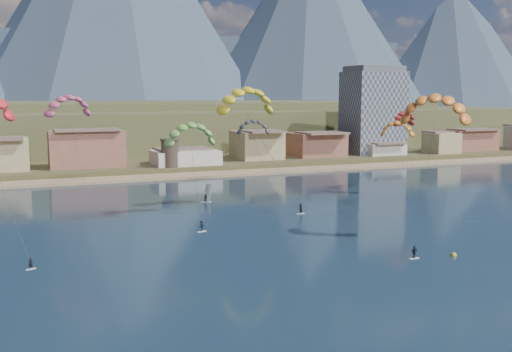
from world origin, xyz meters
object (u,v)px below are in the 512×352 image
Objects in this scene: kitesurfer_yellow at (247,97)px; watchtower at (170,153)px; windsurfer at (206,196)px; buoy at (454,255)px; kitesurfer_green at (191,131)px; kitesurfer_orange at (435,105)px; apartment_tower at (373,111)px.

watchtower is at bearing 92.17° from kitesurfer_yellow.
windsurfer is (-3.86, -49.70, -5.10)m from watchtower.
windsurfer reaches higher than buoy.
kitesurfer_yellow is 54.08m from buoy.
windsurfer is at bearing 61.42° from kitesurfer_green.
kitesurfer_orange reaches higher than kitesurfer_green.
kitesurfer_orange is at bearing -61.52° from windsurfer.
apartment_tower is at bearing 62.15° from buoy.
watchtower reaches higher than buoy.
buoy is (16.91, -105.42, -6.23)m from watchtower.
watchtower is 0.40× the size of kitesurfer_green.
kitesurfer_green reaches higher than watchtower.
kitesurfer_yellow is at bearing -87.83° from watchtower.
windsurfer is (6.86, 12.60, -15.24)m from kitesurfer_green.
watchtower is at bearing 85.56° from windsurfer.
kitesurfer_green is at bearing -118.58° from windsurfer.
watchtower is 50.11m from windsurfer.
kitesurfer_green is 26.79× the size of buoy.
watchtower is at bearing 99.11° from buoy.
buoy is at bearing -80.89° from watchtower.
kitesurfer_green is (-31.47, 32.75, -5.41)m from kitesurfer_orange.
apartment_tower is 124.18m from kitesurfer_orange.
kitesurfer_yellow is (2.23, -58.71, 16.72)m from watchtower.
watchtower is 61.08m from kitesurfer_yellow.
kitesurfer_yellow is 14.96m from kitesurfer_green.
kitesurfer_green is at bearing 133.85° from kitesurfer_orange.
windsurfer is at bearing 118.48° from kitesurfer_orange.
apartment_tower reaches higher than buoy.
watchtower is (-80.00, -14.00, -11.45)m from apartment_tower.
buoy is (27.64, -43.12, -16.37)m from kitesurfer_green.
kitesurfer_green reaches higher than buoy.
buoy is at bearing -69.56° from windsurfer.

